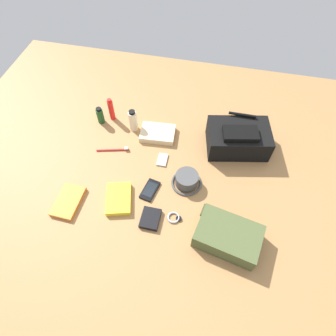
{
  "coord_description": "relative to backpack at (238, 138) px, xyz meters",
  "views": [
    {
      "loc": [
        0.18,
        -0.84,
        1.29
      ],
      "look_at": [
        0.0,
        0.0,
        0.04
      ],
      "focal_mm": 30.5,
      "sensor_mm": 36.0,
      "label": 1
    }
  ],
  "objects": [
    {
      "name": "sunscreen_spray",
      "position": [
        -0.77,
        0.06,
        0.0
      ],
      "size": [
        0.03,
        0.03,
        0.15
      ],
      "color": "red",
      "rests_on": "ground_plane"
    },
    {
      "name": "cell_phone",
      "position": [
        -0.41,
        -0.39,
        -0.07
      ],
      "size": [
        0.09,
        0.14,
        0.01
      ],
      "color": "black",
      "rests_on": "ground_plane"
    },
    {
      "name": "bucket_hat",
      "position": [
        -0.23,
        -0.31,
        -0.04
      ],
      "size": [
        0.16,
        0.16,
        0.07
      ],
      "color": "#464646",
      "rests_on": "ground_plane"
    },
    {
      "name": "toiletry_pouch",
      "position": [
        0.0,
        -0.57,
        -0.03
      ],
      "size": [
        0.32,
        0.28,
        0.1
      ],
      "color": "#47512D",
      "rests_on": "ground_plane"
    },
    {
      "name": "media_player",
      "position": [
        -0.39,
        -0.19,
        -0.07
      ],
      "size": [
        0.05,
        0.09,
        0.01
      ],
      "color": "#B7B7BC",
      "rests_on": "ground_plane"
    },
    {
      "name": "paperback_novel",
      "position": [
        -0.8,
        -0.55,
        -0.06
      ],
      "size": [
        0.12,
        0.19,
        0.02
      ],
      "color": "orange",
      "rests_on": "ground_plane"
    },
    {
      "name": "ground_plane",
      "position": [
        -0.35,
        -0.26,
        -0.09
      ],
      "size": [
        2.64,
        2.02,
        0.02
      ],
      "primitive_type": "cube",
      "color": "olive",
      "rests_on": "ground"
    },
    {
      "name": "shampoo_bottle",
      "position": [
        -0.83,
        0.02,
        -0.02
      ],
      "size": [
        0.04,
        0.04,
        0.11
      ],
      "color": "#19471E",
      "rests_on": "ground_plane"
    },
    {
      "name": "wristwatch",
      "position": [
        -0.26,
        -0.52,
        -0.07
      ],
      "size": [
        0.07,
        0.06,
        0.01
      ],
      "color": "#99999E",
      "rests_on": "ground_plane"
    },
    {
      "name": "toothbrush",
      "position": [
        -0.68,
        -0.18,
        -0.07
      ],
      "size": [
        0.18,
        0.06,
        0.02
      ],
      "color": "red",
      "rests_on": "ground_plane"
    },
    {
      "name": "folded_towel",
      "position": [
        -0.46,
        -0.01,
        -0.06
      ],
      "size": [
        0.21,
        0.15,
        0.04
      ],
      "primitive_type": "cube",
      "rotation": [
        0.0,
        0.0,
        0.08
      ],
      "color": "beige",
      "rests_on": "ground_plane"
    },
    {
      "name": "lotion_bottle",
      "position": [
        -0.61,
        0.01,
        -0.01
      ],
      "size": [
        0.05,
        0.05,
        0.14
      ],
      "color": "beige",
      "rests_on": "ground_plane"
    },
    {
      "name": "backpack",
      "position": [
        0.0,
        0.0,
        0.0
      ],
      "size": [
        0.38,
        0.29,
        0.17
      ],
      "color": "black",
      "rests_on": "ground_plane"
    },
    {
      "name": "wallet",
      "position": [
        -0.37,
        -0.55,
        -0.06
      ],
      "size": [
        0.09,
        0.11,
        0.02
      ],
      "primitive_type": "cube",
      "rotation": [
        0.0,
        0.0,
        -0.0
      ],
      "color": "black",
      "rests_on": "ground_plane"
    },
    {
      "name": "travel_guidebook",
      "position": [
        -0.55,
        -0.48,
        -0.06
      ],
      "size": [
        0.16,
        0.2,
        0.03
      ],
      "color": "yellow",
      "rests_on": "ground_plane"
    }
  ]
}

